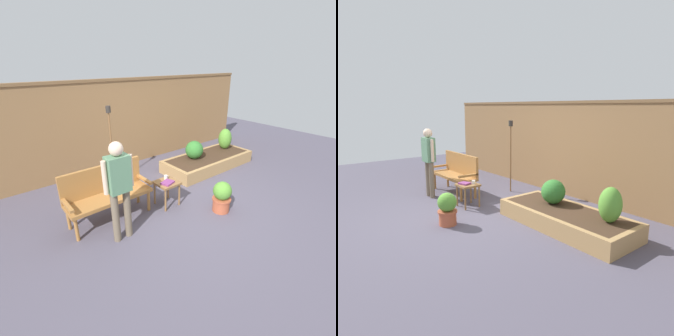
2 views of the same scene
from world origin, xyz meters
TOP-DOWN VIEW (x-y plane):
  - ground_plane at (0.00, 0.00)m, footprint 14.00×14.00m
  - fence_back at (0.00, 2.60)m, footprint 8.40×0.14m
  - garden_bench at (-1.38, 0.65)m, footprint 1.44×0.48m
  - side_table at (-0.33, 0.32)m, footprint 0.40×0.40m
  - cup_on_table at (-0.27, 0.42)m, footprint 0.11×0.07m
  - book_on_table at (-0.36, 0.26)m, footprint 0.26×0.23m
  - potted_boxwood at (0.30, -0.47)m, footprint 0.34×0.34m
  - raised_planter_bed at (1.63, 1.08)m, footprint 2.40×1.00m
  - shrub_near_bench at (1.23, 1.18)m, footprint 0.44×0.44m
  - shrub_far_corner at (2.40, 1.18)m, footprint 0.35×0.35m
  - tiki_torch at (-0.69, 1.73)m, footprint 0.10×0.10m
  - person_by_bench at (-1.46, -0.00)m, footprint 0.47×0.20m

SIDE VIEW (x-z plane):
  - ground_plane at x=0.00m, z-range 0.00..0.00m
  - raised_planter_bed at x=1.63m, z-range 0.00..0.30m
  - potted_boxwood at x=0.30m, z-range 0.01..0.59m
  - side_table at x=-0.33m, z-range 0.16..0.64m
  - book_on_table at x=-0.36m, z-range 0.48..0.51m
  - cup_on_table at x=-0.27m, z-range 0.48..0.56m
  - shrub_near_bench at x=1.23m, z-range 0.30..0.74m
  - garden_bench at x=-1.38m, z-range 0.07..1.01m
  - shrub_far_corner at x=2.40m, z-range 0.30..0.85m
  - person_by_bench at x=-1.46m, z-range 0.15..1.71m
  - fence_back at x=0.00m, z-range 0.01..2.17m
  - tiki_torch at x=-0.69m, z-range 0.32..2.03m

